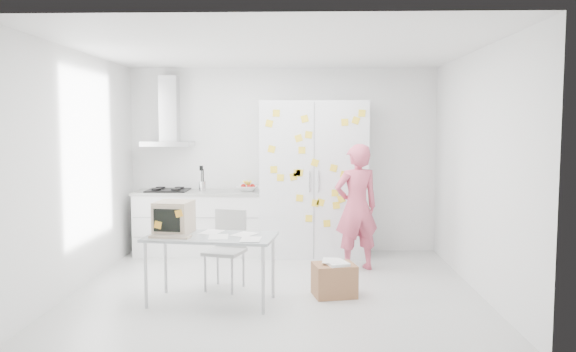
{
  "coord_description": "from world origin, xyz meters",
  "views": [
    {
      "loc": [
        0.32,
        -6.29,
        1.84
      ],
      "look_at": [
        0.11,
        0.76,
        1.22
      ],
      "focal_mm": 35.0,
      "sensor_mm": 36.0,
      "label": 1
    }
  ],
  "objects_px": {
    "desk": "(187,226)",
    "chair": "(227,244)",
    "person": "(356,207)",
    "cardboard_box": "(334,279)"
  },
  "relations": [
    {
      "from": "desk",
      "to": "cardboard_box",
      "type": "xyz_separation_m",
      "value": [
        1.56,
        0.21,
        -0.62
      ]
    },
    {
      "from": "cardboard_box",
      "to": "desk",
      "type": "bearing_deg",
      "value": -172.42
    },
    {
      "from": "person",
      "to": "cardboard_box",
      "type": "xyz_separation_m",
      "value": [
        -0.34,
        -1.15,
        -0.63
      ]
    },
    {
      "from": "chair",
      "to": "cardboard_box",
      "type": "distance_m",
      "value": 1.28
    },
    {
      "from": "desk",
      "to": "chair",
      "type": "height_order",
      "value": "desk"
    },
    {
      "from": "person",
      "to": "chair",
      "type": "bearing_deg",
      "value": 10.33
    },
    {
      "from": "person",
      "to": "desk",
      "type": "relative_size",
      "value": 1.17
    },
    {
      "from": "person",
      "to": "chair",
      "type": "relative_size",
      "value": 1.83
    },
    {
      "from": "person",
      "to": "desk",
      "type": "xyz_separation_m",
      "value": [
        -1.9,
        -1.36,
        -0.01
      ]
    },
    {
      "from": "person",
      "to": "chair",
      "type": "xyz_separation_m",
      "value": [
        -1.55,
        -0.86,
        -0.31
      ]
    }
  ]
}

